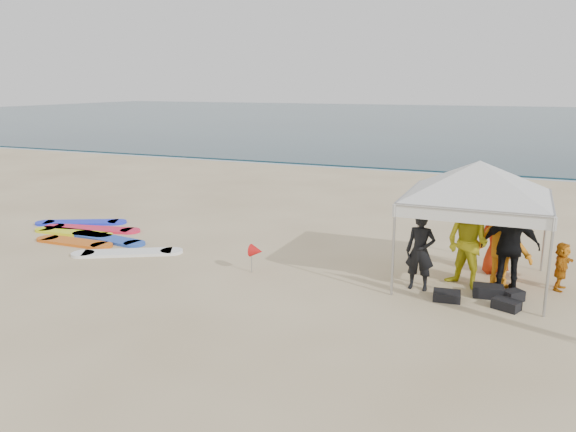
# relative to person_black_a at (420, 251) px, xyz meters

# --- Properties ---
(ground) EXTENTS (120.00, 120.00, 0.00)m
(ground) POSITION_rel_person_black_a_xyz_m (-3.58, -2.47, -0.78)
(ground) COLOR beige
(ground) RESTS_ON ground
(ocean) EXTENTS (160.00, 84.00, 0.08)m
(ocean) POSITION_rel_person_black_a_xyz_m (-3.58, 57.53, -0.74)
(ocean) COLOR #0C2633
(ocean) RESTS_ON ground
(shoreline_foam) EXTENTS (160.00, 1.20, 0.01)m
(shoreline_foam) POSITION_rel_person_black_a_xyz_m (-3.58, 15.73, -0.78)
(shoreline_foam) COLOR silver
(shoreline_foam) RESTS_ON ground
(person_black_a) EXTENTS (0.58, 0.39, 1.56)m
(person_black_a) POSITION_rel_person_black_a_xyz_m (0.00, 0.00, 0.00)
(person_black_a) COLOR black
(person_black_a) RESTS_ON ground
(person_yellow) EXTENTS (1.11, 1.02, 1.83)m
(person_yellow) POSITION_rel_person_black_a_xyz_m (0.83, 0.46, 0.13)
(person_yellow) COLOR gold
(person_yellow) RESTS_ON ground
(person_orange_a) EXTENTS (1.39, 1.19, 1.86)m
(person_orange_a) POSITION_rel_person_black_a_xyz_m (1.49, 0.80, 0.15)
(person_orange_a) COLOR orange
(person_orange_a) RESTS_ON ground
(person_black_b) EXTENTS (1.11, 0.55, 1.84)m
(person_black_b) POSITION_rel_person_black_a_xyz_m (1.62, 0.55, 0.14)
(person_black_b) COLOR black
(person_black_b) RESTS_ON ground
(person_orange_b) EXTENTS (0.89, 0.77, 1.54)m
(person_orange_b) POSITION_rel_person_black_a_xyz_m (1.34, 1.64, -0.01)
(person_orange_b) COLOR red
(person_orange_b) RESTS_ON ground
(person_seated) EXTENTS (0.49, 0.94, 0.97)m
(person_seated) POSITION_rel_person_black_a_xyz_m (2.59, 1.04, -0.29)
(person_seated) COLOR #C56E11
(person_seated) RESTS_ON ground
(canopy_tent) EXTENTS (3.81, 3.81, 2.88)m
(canopy_tent) POSITION_rel_person_black_a_xyz_m (0.93, 0.80, 1.72)
(canopy_tent) COLOR #A5A5A8
(canopy_tent) RESTS_ON ground
(marker_pennant) EXTENTS (0.28, 0.28, 0.64)m
(marker_pennant) POSITION_rel_person_black_a_xyz_m (-3.39, -0.40, -0.28)
(marker_pennant) COLOR #A5A5A8
(marker_pennant) RESTS_ON ground
(gear_pile) EXTENTS (1.65, 0.96, 0.22)m
(gear_pile) POSITION_rel_person_black_a_xyz_m (1.26, -0.16, -0.68)
(gear_pile) COLOR black
(gear_pile) RESTS_ON ground
(surfboard_spread) EXTENTS (5.28, 3.35, 0.07)m
(surfboard_spread) POSITION_rel_person_black_a_xyz_m (-8.74, 0.57, -0.74)
(surfboard_spread) COLOR white
(surfboard_spread) RESTS_ON ground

